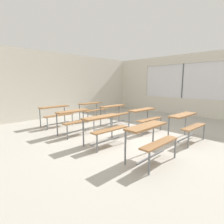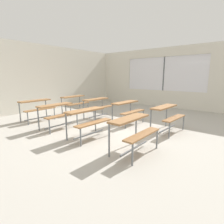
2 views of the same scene
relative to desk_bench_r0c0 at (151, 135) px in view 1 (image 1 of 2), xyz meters
The scene contains 11 objects.
ground 1.75m from the desk_bench_r0c0, 60.06° to the left, with size 10.00×9.00×0.05m, color #ADA89E.
wall_back 6.06m from the desk_bench_r0c0, 82.10° to the left, with size 10.00×0.12×3.00m, color silver.
wall_right 6.03m from the desk_bench_r0c0, 12.55° to the left, with size 0.12×9.00×3.00m.
desk_bench_r0c0 is the anchor object (origin of this frame).
desk_bench_r0c1 1.81m from the desk_bench_r0c0, ahead, with size 1.12×0.63×0.74m.
desk_bench_r1c0 1.40m from the desk_bench_r0c0, 89.72° to the left, with size 1.11×0.61×0.74m.
desk_bench_r1c1 2.27m from the desk_bench_r0c0, 37.65° to the left, with size 1.12×0.63×0.74m.
desk_bench_r2c0 2.74m from the desk_bench_r0c0, 90.17° to the left, with size 1.12×0.63×0.74m.
desk_bench_r2c1 3.25m from the desk_bench_r0c0, 57.33° to the left, with size 1.11×0.61×0.74m.
desk_bench_r3c0 4.14m from the desk_bench_r0c0, 89.15° to the left, with size 1.11×0.61×0.74m.
desk_bench_r3c1 4.48m from the desk_bench_r0c0, 66.93° to the left, with size 1.13×0.64×0.74m.
Camera 1 is at (-3.80, -3.30, 1.60)m, focal length 28.00 mm.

